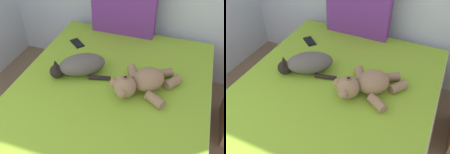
# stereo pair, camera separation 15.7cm
# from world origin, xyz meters

# --- Properties ---
(bed) EXTENTS (1.41, 2.06, 0.49)m
(bed) POSITION_xyz_m (1.35, 2.94, 0.24)
(bed) COLOR #9E7A56
(bed) RESTS_ON ground_plane
(patterned_cushion) EXTENTS (0.57, 0.12, 0.50)m
(patterned_cushion) POSITION_xyz_m (1.22, 3.89, 0.74)
(patterned_cushion) COLOR #72338C
(patterned_cushion) RESTS_ON bed
(cat) EXTENTS (0.44, 0.35, 0.15)m
(cat) POSITION_xyz_m (1.08, 3.21, 0.56)
(cat) COLOR #59514C
(cat) RESTS_ON bed
(teddy_bear) EXTENTS (0.46, 0.44, 0.16)m
(teddy_bear) POSITION_xyz_m (1.56, 3.17, 0.56)
(teddy_bear) COLOR #937051
(teddy_bear) RESTS_ON bed
(cell_phone) EXTENTS (0.16, 0.15, 0.01)m
(cell_phone) POSITION_xyz_m (0.89, 3.57, 0.50)
(cell_phone) COLOR black
(cell_phone) RESTS_ON bed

